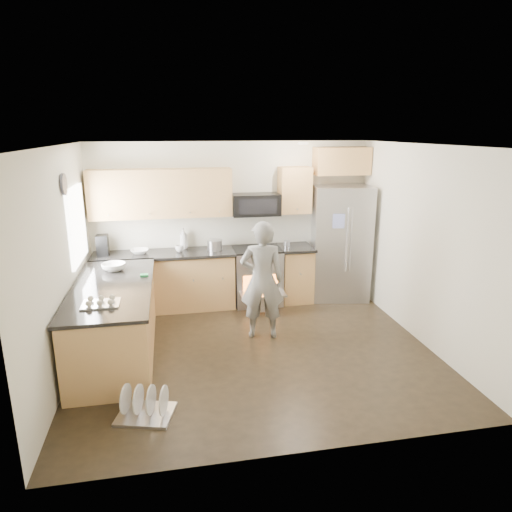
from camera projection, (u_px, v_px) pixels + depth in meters
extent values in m
plane|color=black|center=(255.00, 350.00, 5.94)|extent=(4.50, 4.50, 0.00)
cube|color=silver|center=(232.00, 223.00, 7.49)|extent=(4.50, 0.04, 2.60)
cube|color=silver|center=(301.00, 318.00, 3.70)|extent=(4.50, 0.04, 2.60)
cube|color=silver|center=(61.00, 264.00, 5.19)|extent=(0.04, 4.00, 2.60)
cube|color=silver|center=(423.00, 246.00, 6.00)|extent=(0.04, 4.00, 2.60)
cube|color=white|center=(255.00, 145.00, 5.25)|extent=(4.50, 4.00, 0.04)
cube|color=white|center=(77.00, 225.00, 6.07)|extent=(0.04, 1.00, 1.00)
cylinder|color=#FFE5CC|center=(303.00, 143.00, 6.45)|extent=(0.14, 0.14, 0.02)
cylinder|color=#474754|center=(64.00, 184.00, 5.39)|extent=(0.03, 0.26, 0.26)
cube|color=tan|center=(166.00, 282.00, 7.23)|extent=(2.15, 0.60, 0.87)
cube|color=black|center=(164.00, 254.00, 7.09)|extent=(2.19, 0.64, 0.04)
cube|color=tan|center=(295.00, 275.00, 7.62)|extent=(0.50, 0.60, 0.87)
cube|color=black|center=(296.00, 248.00, 7.48)|extent=(0.54, 0.64, 0.04)
cube|color=tan|center=(161.00, 193.00, 6.98)|extent=(2.16, 0.33, 0.74)
cube|color=tan|center=(295.00, 190.00, 7.37)|extent=(0.50, 0.33, 0.74)
cube|color=tan|center=(342.00, 161.00, 7.39)|extent=(0.90, 0.33, 0.44)
imported|color=white|center=(140.00, 251.00, 7.04)|extent=(0.27, 0.27, 0.07)
imported|color=silver|center=(183.00, 238.00, 7.30)|extent=(0.13, 0.13, 0.33)
imported|color=silver|center=(180.00, 249.00, 7.14)|extent=(0.13, 0.13, 0.10)
cylinder|color=#B7B7BC|center=(215.00, 245.00, 7.25)|extent=(0.24, 0.24, 0.16)
cube|color=black|center=(103.00, 245.00, 6.90)|extent=(0.17, 0.21, 0.32)
cylinder|color=#B7B7BC|center=(287.00, 243.00, 7.52)|extent=(0.10, 0.10, 0.08)
cube|color=tan|center=(115.00, 322.00, 5.74)|extent=(0.90, 2.30, 0.87)
cube|color=black|center=(112.00, 287.00, 5.62)|extent=(0.96, 2.36, 0.04)
imported|color=white|center=(114.00, 267.00, 6.19)|extent=(0.32, 0.32, 0.10)
cube|color=green|center=(144.00, 275.00, 5.94)|extent=(0.10, 0.07, 0.03)
cube|color=#B7B7BC|center=(101.00, 301.00, 4.97)|extent=(0.40, 0.31, 0.08)
cube|color=#B7B7BC|center=(257.00, 276.00, 7.47)|extent=(0.76, 0.62, 0.90)
cube|color=black|center=(257.00, 249.00, 7.35)|extent=(0.76, 0.60, 0.03)
cube|color=orange|center=(261.00, 286.00, 7.19)|extent=(0.56, 0.02, 0.34)
cube|color=#B7B7BC|center=(263.00, 294.00, 7.06)|extent=(0.70, 0.34, 0.03)
cube|color=silver|center=(264.00, 303.00, 7.05)|extent=(0.24, 0.03, 0.28)
cube|color=black|center=(256.00, 204.00, 7.27)|extent=(0.76, 0.40, 0.34)
cube|color=#B7B7BC|center=(340.00, 243.00, 7.62)|extent=(1.04, 0.87, 1.90)
cylinder|color=#B7B7BC|center=(347.00, 240.00, 7.22)|extent=(0.02, 0.02, 1.03)
cylinder|color=#B7B7BC|center=(351.00, 240.00, 7.24)|extent=(0.02, 0.02, 1.03)
cube|color=pink|center=(360.00, 252.00, 7.33)|extent=(0.24, 0.05, 0.31)
cube|color=#96A3F1|center=(339.00, 221.00, 7.12)|extent=(0.18, 0.04, 0.23)
imported|color=gray|center=(262.00, 280.00, 6.14)|extent=(0.65, 0.48, 1.63)
cube|color=#B7B7BC|center=(146.00, 414.00, 4.58)|extent=(0.63, 0.56, 0.03)
cylinder|color=silver|center=(126.00, 399.00, 4.55)|extent=(0.10, 0.29, 0.30)
cylinder|color=silver|center=(138.00, 399.00, 4.54)|extent=(0.10, 0.29, 0.30)
cylinder|color=silver|center=(151.00, 400.00, 4.53)|extent=(0.10, 0.29, 0.30)
cylinder|color=silver|center=(164.00, 400.00, 4.52)|extent=(0.10, 0.29, 0.30)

